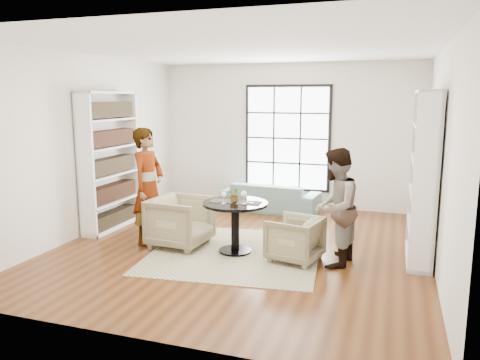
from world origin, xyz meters
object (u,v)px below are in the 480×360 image
(armchair_right, at_px, (295,239))
(person_left, at_px, (148,186))
(person_right, at_px, (335,208))
(pedestal_table, at_px, (235,216))
(flower_centerpiece, at_px, (235,195))
(armchair_left, at_px, (181,222))
(wine_glass_right, at_px, (244,195))
(sofa, at_px, (271,197))
(wine_glass_left, at_px, (224,195))

(armchair_right, bearing_deg, person_left, -79.77)
(person_right, bearing_deg, pedestal_table, -84.52)
(flower_centerpiece, bearing_deg, person_left, -179.76)
(armchair_left, height_order, flower_centerpiece, flower_centerpiece)
(pedestal_table, relative_size, wine_glass_right, 4.90)
(person_right, bearing_deg, sofa, -141.51)
(sofa, bearing_deg, pedestal_table, 98.40)
(person_left, height_order, person_right, person_left)
(armchair_left, bearing_deg, armchair_right, -88.40)
(armchair_left, xyz_separation_m, person_left, (-0.55, 0.00, 0.53))
(sofa, height_order, wine_glass_right, wine_glass_right)
(person_left, bearing_deg, wine_glass_left, -93.78)
(armchair_right, relative_size, person_left, 0.38)
(armchair_right, bearing_deg, person_right, 102.49)
(sofa, height_order, person_left, person_left)
(pedestal_table, height_order, flower_centerpiece, flower_centerpiece)
(pedestal_table, bearing_deg, flower_centerpiece, 119.83)
(sofa, height_order, armchair_left, armchair_left)
(person_left, relative_size, wine_glass_right, 9.32)
(sofa, xyz_separation_m, wine_glass_right, (0.34, -2.82, 0.63))
(person_right, xyz_separation_m, wine_glass_left, (-1.59, -0.08, 0.08))
(person_left, xyz_separation_m, flower_centerpiece, (1.44, 0.01, -0.04))
(person_right, relative_size, wine_glass_right, 8.27)
(person_left, bearing_deg, person_right, -88.12)
(sofa, distance_m, person_right, 3.30)
(pedestal_table, xyz_separation_m, person_left, (-1.46, 0.03, 0.36))
(flower_centerpiece, bearing_deg, person_right, -3.84)
(sofa, distance_m, flower_centerpiece, 2.78)
(person_right, distance_m, wine_glass_right, 1.31)
(pedestal_table, xyz_separation_m, flower_centerpiece, (-0.02, 0.03, 0.32))
(armchair_right, xyz_separation_m, flower_centerpiece, (-0.94, 0.10, 0.56))
(armchair_right, height_order, person_left, person_left)
(armchair_right, bearing_deg, pedestal_table, -81.77)
(wine_glass_right, height_order, flower_centerpiece, flower_centerpiece)
(armchair_right, height_order, wine_glass_right, wine_glass_right)
(person_left, bearing_deg, sofa, -21.63)
(wine_glass_left, height_order, flower_centerpiece, flower_centerpiece)
(sofa, distance_m, wine_glass_right, 2.91)
(armchair_left, xyz_separation_m, flower_centerpiece, (0.89, 0.01, 0.49))
(person_right, relative_size, wine_glass_left, 9.30)
(armchair_right, relative_size, wine_glass_right, 3.56)
(wine_glass_left, bearing_deg, armchair_right, 4.48)
(sofa, xyz_separation_m, flower_centerpiece, (0.16, -2.71, 0.59))
(pedestal_table, height_order, armchair_right, pedestal_table)
(sofa, bearing_deg, person_right, 125.08)
(sofa, relative_size, person_right, 1.20)
(wine_glass_right, xyz_separation_m, flower_centerpiece, (-0.18, 0.12, -0.04))
(armchair_left, bearing_deg, person_left, 94.54)
(pedestal_table, relative_size, armchair_right, 1.38)
(person_left, distance_m, person_right, 2.93)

